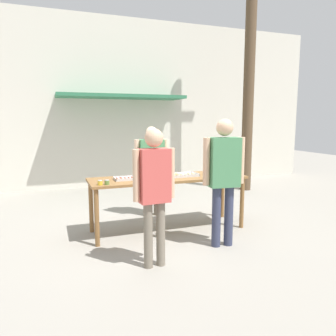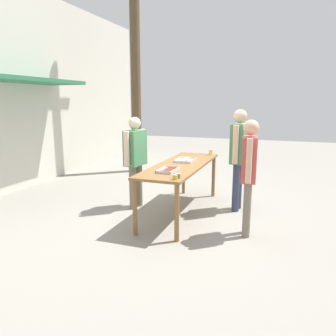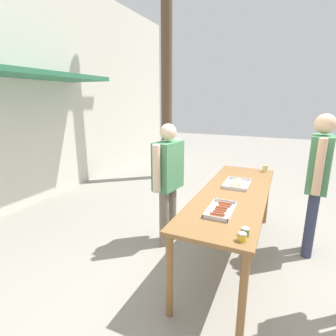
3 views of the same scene
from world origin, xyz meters
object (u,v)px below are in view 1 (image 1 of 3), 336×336
(food_tray_sausages, at_px, (129,179))
(person_server_behind_table, at_px, (152,164))
(person_customer_with_cup, at_px, (224,171))
(beer_cup, at_px, (237,172))
(utility_pole, at_px, (250,62))
(condiment_jar_mustard, at_px, (100,183))
(person_customer_holding_hotdog, at_px, (154,185))
(condiment_jar_ketchup, at_px, (107,182))
(food_tray_buns, at_px, (183,175))

(food_tray_sausages, xyz_separation_m, person_server_behind_table, (0.64, 0.88, 0.10))
(food_tray_sausages, height_order, person_customer_with_cup, person_customer_with_cup)
(beer_cup, relative_size, utility_pole, 0.02)
(beer_cup, xyz_separation_m, person_customer_with_cup, (-0.63, -0.65, 0.15))
(condiment_jar_mustard, bearing_deg, person_customer_holding_hotdog, -61.89)
(person_server_behind_table, relative_size, person_customer_holding_hotdog, 0.98)
(food_tray_sausages, xyz_separation_m, condiment_jar_mustard, (-0.50, -0.29, 0.02))
(condiment_jar_ketchup, relative_size, beer_cup, 0.65)
(food_tray_buns, bearing_deg, person_server_behind_table, 107.04)
(person_customer_holding_hotdog, bearing_deg, food_tray_sausages, -93.46)
(utility_pole, bearing_deg, person_customer_holding_hotdog, -135.95)
(food_tray_sausages, bearing_deg, condiment_jar_mustard, -149.85)
(condiment_jar_ketchup, relative_size, person_server_behind_table, 0.04)
(food_tray_sausages, distance_m, utility_pole, 4.89)
(person_server_behind_table, bearing_deg, condiment_jar_mustard, -126.51)
(person_customer_holding_hotdog, height_order, person_customer_with_cup, person_customer_with_cup)
(person_server_behind_table, bearing_deg, food_tray_sausages, -118.35)
(beer_cup, bearing_deg, food_tray_buns, 161.90)
(food_tray_buns, relative_size, person_customer_with_cup, 0.25)
(person_customer_holding_hotdog, xyz_separation_m, person_customer_with_cup, (1.13, 0.31, 0.06))
(person_customer_holding_hotdog, bearing_deg, person_server_behind_table, -110.54)
(food_tray_buns, xyz_separation_m, condiment_jar_mustard, (-1.41, -0.29, 0.01))
(beer_cup, distance_m, utility_pole, 3.91)
(food_tray_sausages, relative_size, utility_pole, 0.07)
(food_tray_sausages, relative_size, beer_cup, 4.36)
(food_tray_sausages, relative_size, condiment_jar_ketchup, 6.71)
(condiment_jar_ketchup, bearing_deg, person_customer_with_cup, -22.42)
(food_tray_buns, relative_size, person_customer_holding_hotdog, 0.27)
(person_customer_holding_hotdog, bearing_deg, person_customer_with_cup, -168.73)
(person_server_behind_table, xyz_separation_m, person_customer_with_cup, (0.50, -1.81, 0.10))
(beer_cup, bearing_deg, condiment_jar_mustard, -179.87)
(condiment_jar_mustard, relative_size, person_customer_holding_hotdog, 0.04)
(food_tray_buns, distance_m, condiment_jar_mustard, 1.44)
(condiment_jar_mustard, xyz_separation_m, person_customer_with_cup, (1.64, -0.65, 0.17))
(food_tray_sausages, distance_m, person_customer_with_cup, 1.49)
(food_tray_buns, relative_size, condiment_jar_ketchup, 6.58)
(food_tray_sausages, bearing_deg, food_tray_buns, 0.02)
(condiment_jar_mustard, bearing_deg, person_customer_with_cup, -21.47)
(condiment_jar_mustard, height_order, person_server_behind_table, person_server_behind_table)
(condiment_jar_mustard, bearing_deg, utility_pole, 31.68)
(food_tray_buns, height_order, utility_pole, utility_pole)
(food_tray_buns, relative_size, beer_cup, 4.28)
(person_server_behind_table, xyz_separation_m, utility_pole, (3.00, 1.39, 2.25))
(beer_cup, height_order, person_customer_holding_hotdog, person_customer_holding_hotdog)
(beer_cup, distance_m, person_server_behind_table, 1.63)
(food_tray_buns, distance_m, condiment_jar_ketchup, 1.34)
(beer_cup, xyz_separation_m, utility_pole, (1.86, 2.55, 2.30))
(person_customer_with_cup, height_order, utility_pole, utility_pole)
(condiment_jar_mustard, xyz_separation_m, person_server_behind_table, (1.14, 1.17, 0.08))
(food_tray_sausages, bearing_deg, person_customer_holding_hotdog, -89.41)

